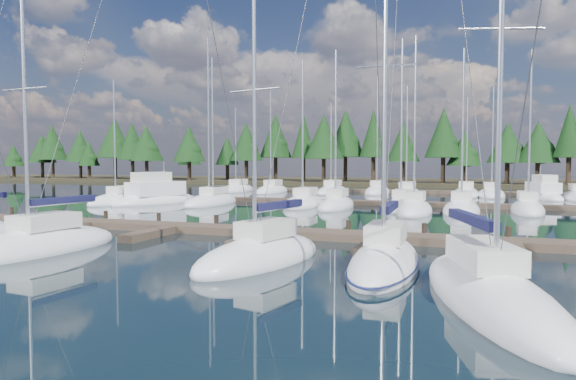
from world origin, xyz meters
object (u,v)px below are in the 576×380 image
at_px(front_sailboat_5, 488,294).
at_px(motor_yacht_right, 543,194).
at_px(front_sailboat_3, 261,256).
at_px(front_sailboat_4, 385,262).
at_px(main_dock, 269,233).
at_px(motor_yacht_left, 156,198).
at_px(front_sailboat_2, 38,246).

xyz_separation_m(front_sailboat_5, motor_yacht_right, (6.99, 46.85, 0.20)).
bearing_deg(front_sailboat_5, front_sailboat_3, 158.73).
bearing_deg(motor_yacht_right, front_sailboat_4, -103.72).
height_order(front_sailboat_4, motor_yacht_right, front_sailboat_4).
height_order(main_dock, motor_yacht_right, motor_yacht_right).
distance_m(main_dock, front_sailboat_3, 7.07).
bearing_deg(front_sailboat_3, motor_yacht_right, 70.55).
xyz_separation_m(main_dock, motor_yacht_left, (-18.90, 17.44, 0.34)).
height_order(front_sailboat_4, motor_yacht_left, front_sailboat_4).
bearing_deg(front_sailboat_3, front_sailboat_2, -174.31).
bearing_deg(front_sailboat_3, front_sailboat_4, 5.46).
height_order(front_sailboat_3, front_sailboat_5, front_sailboat_5).
relative_size(front_sailboat_4, motor_yacht_right, 1.49).
xyz_separation_m(front_sailboat_2, motor_yacht_left, (-10.81, 25.16, 0.27)).
relative_size(main_dock, front_sailboat_3, 3.54).
xyz_separation_m(front_sailboat_3, front_sailboat_4, (4.86, 0.46, 0.01)).
xyz_separation_m(front_sailboat_4, front_sailboat_5, (3.54, -3.73, -0.01)).
relative_size(front_sailboat_3, motor_yacht_right, 1.35).
relative_size(front_sailboat_5, motor_yacht_right, 1.51).
xyz_separation_m(front_sailboat_3, motor_yacht_right, (15.39, 43.58, 0.20)).
relative_size(front_sailboat_3, front_sailboat_5, 0.90).
bearing_deg(motor_yacht_right, main_dock, -115.66).
bearing_deg(motor_yacht_right, front_sailboat_5, -98.49).
xyz_separation_m(main_dock, front_sailboat_4, (7.20, -6.21, 0.09)).
bearing_deg(motor_yacht_right, front_sailboat_3, -109.45).
bearing_deg(motor_yacht_left, front_sailboat_4, -42.19).
bearing_deg(front_sailboat_3, main_dock, 109.29).
bearing_deg(front_sailboat_2, front_sailboat_5, -6.75).
bearing_deg(motor_yacht_left, front_sailboat_2, -66.76).
distance_m(front_sailboat_2, front_sailboat_3, 10.49).
relative_size(front_sailboat_4, motor_yacht_left, 1.29).
distance_m(front_sailboat_4, motor_yacht_right, 44.38).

